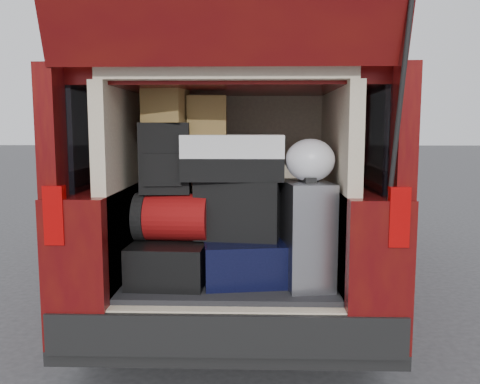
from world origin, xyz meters
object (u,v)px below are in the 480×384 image
at_px(black_hardshell, 172,259).
at_px(backpack, 165,158).
at_px(twotone_duffel, 233,157).
at_px(black_soft_case, 238,209).
at_px(silver_roller, 306,234).
at_px(navy_hardshell, 241,258).
at_px(red_duffel, 172,217).

xyz_separation_m(black_hardshell, backpack, (-0.03, 0.01, 0.61)).
bearing_deg(twotone_duffel, black_soft_case, 14.53).
relative_size(black_hardshell, silver_roller, 0.99).
xyz_separation_m(black_soft_case, twotone_duffel, (-0.03, -0.01, 0.31)).
xyz_separation_m(silver_roller, backpack, (-0.83, 0.11, 0.43)).
height_order(black_hardshell, twotone_duffel, twotone_duffel).
relative_size(navy_hardshell, backpack, 1.35).
bearing_deg(backpack, red_duffel, -32.43).
bearing_deg(navy_hardshell, black_hardshell, 174.98).
height_order(black_hardshell, red_duffel, red_duffel).
bearing_deg(silver_roller, navy_hardshell, 153.27).
bearing_deg(navy_hardshell, backpack, 172.89).
height_order(navy_hardshell, backpack, backpack).
distance_m(navy_hardshell, black_soft_case, 0.30).
xyz_separation_m(red_duffel, black_soft_case, (0.39, 0.05, 0.04)).
distance_m(black_hardshell, black_soft_case, 0.50).
distance_m(navy_hardshell, backpack, 0.76).
height_order(black_hardshell, black_soft_case, black_soft_case).
bearing_deg(black_hardshell, red_duffel, -43.02).
bearing_deg(silver_roller, twotone_duffel, 154.69).
xyz_separation_m(red_duffel, backpack, (-0.04, 0.02, 0.35)).
bearing_deg(backpack, black_hardshell, -27.28).
bearing_deg(black_hardshell, navy_hardshell, 5.97).
relative_size(black_hardshell, navy_hardshell, 1.06).
bearing_deg(red_duffel, navy_hardshell, 8.29).
xyz_separation_m(black_soft_case, backpack, (-0.44, -0.02, 0.31)).
bearing_deg(silver_roller, backpack, 163.79).
bearing_deg(silver_roller, black_soft_case, 152.31).
height_order(black_hardshell, backpack, backpack).
bearing_deg(twotone_duffel, backpack, -177.82).
height_order(black_hardshell, navy_hardshell, navy_hardshell).
bearing_deg(black_soft_case, twotone_duffel, -157.87).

